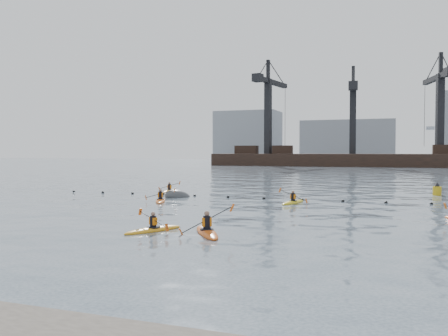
% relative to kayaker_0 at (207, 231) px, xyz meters
% --- Properties ---
extents(ground, '(400.00, 400.00, 0.00)m').
position_rel_kayaker_0_xyz_m(ground, '(-2.74, -6.34, -0.11)').
color(ground, '#3A4854').
rests_on(ground, ground).
extents(float_line, '(33.24, 0.73, 0.24)m').
position_rel_kayaker_0_xyz_m(float_line, '(-3.24, 16.20, -0.08)').
color(float_line, black).
rests_on(float_line, ground).
extents(barge_pier, '(72.00, 19.30, 29.50)m').
position_rel_kayaker_0_xyz_m(barge_pier, '(-2.97, 103.66, 1.78)').
color(barge_pier, black).
rests_on(barge_pier, ground).
extents(skyline, '(141.00, 28.00, 22.00)m').
position_rel_kayaker_0_xyz_m(skyline, '(-0.51, 143.94, 9.14)').
color(skyline, gray).
rests_on(skyline, ground).
extents(kayaker_0, '(2.58, 3.47, 1.46)m').
position_rel_kayaker_0_xyz_m(kayaker_0, '(0.00, 0.00, 0.00)').
color(kayaker_0, '#C95012').
rests_on(kayaker_0, ground).
extents(kayaker_1, '(2.03, 3.17, 1.11)m').
position_rel_kayaker_0_xyz_m(kayaker_1, '(-2.61, -0.21, -0.01)').
color(kayaker_1, orange).
rests_on(kayaker_1, ground).
extents(kayaker_2, '(2.11, 3.30, 1.15)m').
position_rel_kayaker_0_xyz_m(kayaker_2, '(-8.42, 11.51, -0.01)').
color(kayaker_2, orange).
rests_on(kayaker_2, ground).
extents(kayaker_3, '(2.20, 3.30, 1.18)m').
position_rel_kayaker_0_xyz_m(kayaker_3, '(1.02, 13.77, -0.01)').
color(kayaker_3, gold).
rests_on(kayaker_3, ground).
extents(kayaker_5, '(2.13, 3.17, 1.10)m').
position_rel_kayaker_0_xyz_m(kayaker_5, '(-11.70, 19.48, -0.02)').
color(kayaker_5, orange).
rests_on(kayaker_5, ground).
extents(mooring_buoy, '(2.62, 2.69, 1.57)m').
position_rel_kayaker_0_xyz_m(mooring_buoy, '(-8.72, 15.07, -0.11)').
color(mooring_buoy, '#37393C').
rests_on(mooring_buoy, ground).
extents(nav_buoy, '(0.70, 0.70, 1.27)m').
position_rel_kayaker_0_xyz_m(nav_buoy, '(11.16, 24.07, 0.27)').
color(nav_buoy, gold).
rests_on(nav_buoy, ground).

